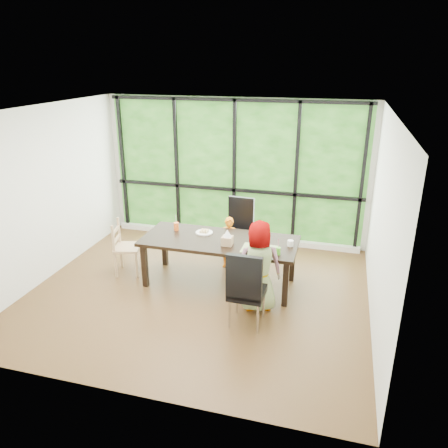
{
  "coord_description": "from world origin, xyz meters",
  "views": [
    {
      "loc": [
        1.92,
        -5.51,
        3.34
      ],
      "look_at": [
        0.33,
        0.26,
        1.05
      ],
      "focal_mm": 34.81,
      "sensor_mm": 36.0,
      "label": 1
    }
  ],
  "objects": [
    {
      "name": "crepe_rolls_far",
      "position": [
        -0.07,
        0.55,
        0.78
      ],
      "size": [
        0.15,
        0.12,
        0.04
      ],
      "primitive_type": null,
      "color": "tan",
      "rests_on": "plate_far"
    },
    {
      "name": "child_older",
      "position": [
        0.93,
        -0.2,
        0.66
      ],
      "size": [
        0.74,
        0.6,
        1.31
      ],
      "primitive_type": "imported",
      "rotation": [
        0.0,
        0.0,
        3.46
      ],
      "color": "gray",
      "rests_on": "ground"
    },
    {
      "name": "window_sill",
      "position": [
        0.0,
        2.15,
        0.05
      ],
      "size": [
        4.8,
        0.12,
        0.1
      ],
      "primitive_type": "cube",
      "color": "silver",
      "rests_on": "ground"
    },
    {
      "name": "foliage_backdrop",
      "position": [
        0.0,
        2.23,
        1.35
      ],
      "size": [
        4.8,
        0.02,
        2.65
      ],
      "primitive_type": "cube",
      "color": "#1B4713",
      "rests_on": "back_wall"
    },
    {
      "name": "child_toddler",
      "position": [
        0.23,
        0.95,
        0.45
      ],
      "size": [
        0.33,
        0.22,
        0.89
      ],
      "primitive_type": "imported",
      "rotation": [
        0.0,
        0.0,
        -0.03
      ],
      "color": "orange",
      "rests_on": "ground"
    },
    {
      "name": "straw_pink",
      "position": [
        1.18,
        0.05,
        0.9
      ],
      "size": [
        0.01,
        0.04,
        0.2
      ],
      "primitive_type": "cylinder",
      "rotation": [
        0.14,
        0.0,
        0.0
      ],
      "color": "pink",
      "rests_on": "green_cup"
    },
    {
      "name": "dining_table",
      "position": [
        0.23,
        0.36,
        0.38
      ],
      "size": [
        2.44,
        1.16,
        0.75
      ],
      "primitive_type": "cube",
      "rotation": [
        0.0,
        0.0,
        0.08
      ],
      "color": "black",
      "rests_on": "ground"
    },
    {
      "name": "window_mullions",
      "position": [
        0.0,
        2.19,
        1.35
      ],
      "size": [
        4.8,
        0.06,
        2.65
      ],
      "primitive_type": null,
      "color": "black",
      "rests_on": "back_wall"
    },
    {
      "name": "orange_cup",
      "position": [
        -0.54,
        0.55,
        0.81
      ],
      "size": [
        0.08,
        0.08,
        0.13
      ],
      "primitive_type": "cylinder",
      "color": "orange",
      "rests_on": "dining_table"
    },
    {
      "name": "straw_white",
      "position": [
        -0.54,
        0.55,
        0.92
      ],
      "size": [
        0.01,
        0.04,
        0.2
      ],
      "primitive_type": "cylinder",
      "rotation": [
        0.14,
        0.0,
        0.0
      ],
      "color": "white",
      "rests_on": "orange_cup"
    },
    {
      "name": "tissue",
      "position": [
        0.4,
        0.19,
        0.94
      ],
      "size": [
        0.12,
        0.12,
        0.11
      ],
      "primitive_type": "cone",
      "color": "white",
      "rests_on": "tissue_box"
    },
    {
      "name": "plate_near",
      "position": [
        0.9,
        0.15,
        0.76
      ],
      "size": [
        0.22,
        0.22,
        0.01
      ],
      "primitive_type": "cylinder",
      "color": "white",
      "rests_on": "dining_table"
    },
    {
      "name": "chair_window_leather",
      "position": [
        0.29,
        1.33,
        0.54
      ],
      "size": [
        0.49,
        0.49,
        1.08
      ],
      "primitive_type": "cube",
      "rotation": [
        0.0,
        0.0,
        -0.07
      ],
      "color": "black",
      "rests_on": "ground"
    },
    {
      "name": "white_mug",
      "position": [
        1.31,
        0.4,
        0.79
      ],
      "size": [
        0.09,
        0.09,
        0.09
      ],
      "primitive_type": "cylinder",
      "color": "white",
      "rests_on": "dining_table"
    },
    {
      "name": "chair_interior_leather",
      "position": [
        0.89,
        -0.61,
        0.54
      ],
      "size": [
        0.47,
        0.47,
        1.08
      ],
      "primitive_type": "cube",
      "rotation": [
        0.0,
        0.0,
        3.13
      ],
      "color": "black",
      "rests_on": "ground"
    },
    {
      "name": "placemat",
      "position": [
        0.89,
        0.16,
        0.75
      ],
      "size": [
        0.5,
        0.36,
        0.01
      ],
      "primitive_type": "cube",
      "color": "tan",
      "rests_on": "dining_table"
    },
    {
      "name": "tissue_box",
      "position": [
        0.4,
        0.19,
        0.82
      ],
      "size": [
        0.16,
        0.16,
        0.13
      ],
      "primitive_type": "cube",
      "color": "tan",
      "rests_on": "dining_table"
    },
    {
      "name": "green_cup",
      "position": [
        1.18,
        0.05,
        0.8
      ],
      "size": [
        0.07,
        0.07,
        0.11
      ],
      "primitive_type": "cylinder",
      "color": "#5BC52E",
      "rests_on": "dining_table"
    },
    {
      "name": "crepe_rolls_near",
      "position": [
        0.9,
        0.15,
        0.78
      ],
      "size": [
        0.05,
        0.12,
        0.04
      ],
      "primitive_type": null,
      "color": "tan",
      "rests_on": "plate_near"
    },
    {
      "name": "plate_far",
      "position": [
        -0.07,
        0.55,
        0.76
      ],
      "size": [
        0.27,
        0.27,
        0.02
      ],
      "primitive_type": "cylinder",
      "color": "white",
      "rests_on": "dining_table"
    },
    {
      "name": "back_wall",
      "position": [
        0.0,
        2.25,
        1.35
      ],
      "size": [
        5.0,
        0.0,
        5.0
      ],
      "primitive_type": "plane",
      "rotation": [
        1.57,
        0.0,
        0.0
      ],
      "color": "silver",
      "rests_on": "ground"
    },
    {
      "name": "chair_end_beech",
      "position": [
        -1.32,
        0.32,
        0.45
      ],
      "size": [
        0.49,
        0.5,
        0.9
      ],
      "primitive_type": "cube",
      "rotation": [
        0.0,
        0.0,
        1.82
      ],
      "color": "tan",
      "rests_on": "ground"
    },
    {
      "name": "ground",
      "position": [
        0.0,
        0.0,
        0.0
      ],
      "size": [
        5.0,
        5.0,
        0.0
      ],
      "primitive_type": "plane",
      "color": "black",
      "rests_on": "ground"
    }
  ]
}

